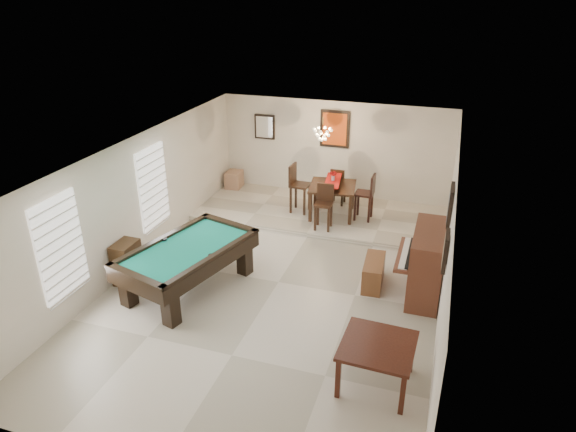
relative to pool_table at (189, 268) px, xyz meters
The scene contains 26 objects.
ground_plane 1.74m from the pool_table, 24.54° to the left, with size 6.00×9.00×0.02m, color beige.
wall_back 5.49m from the pool_table, 73.57° to the left, with size 6.00×0.04×2.60m, color silver.
wall_front 4.19m from the pool_table, 68.03° to the right, with size 6.00×0.04×2.60m, color silver.
wall_left 1.85m from the pool_table, 154.48° to the left, with size 0.04×9.00×2.60m, color silver.
wall_right 4.67m from the pool_table, ahead, with size 0.04×9.00×2.60m, color silver.
ceiling 2.75m from the pool_table, 24.54° to the left, with size 6.00×9.00×0.04m, color white.
dining_step 4.25m from the pool_table, 68.79° to the left, with size 6.00×2.50×0.12m, color beige.
window_left_front 2.29m from the pool_table, 133.77° to the right, with size 0.06×1.00×1.70m, color white.
window_left_rear 2.17m from the pool_table, 137.86° to the left, with size 0.06×1.00×1.70m, color white.
pool_table is the anchor object (origin of this frame).
square_table 4.03m from the pool_table, 21.40° to the right, with size 1.02×1.02×0.70m, color black, non-canonical shape.
upright_piano 4.26m from the pool_table, 16.19° to the left, with size 0.86×1.54×1.28m, color brown, non-canonical shape.
piano_bench 3.50m from the pool_table, 20.00° to the left, with size 0.36×0.92×0.51m, color brown.
apothecary_chest 1.26m from the pool_table, behind, with size 0.37×0.55×0.83m, color black.
dining_table 4.25m from the pool_table, 64.46° to the left, with size 1.07×1.07×0.89m, color black, non-canonical shape.
flower_vase 4.31m from the pool_table, 64.46° to the left, with size 0.14×0.14×0.24m, color #A10E0D, non-canonical shape.
dining_chair_south 3.55m from the pool_table, 59.11° to the left, with size 0.39×0.39×1.04m, color black, non-canonical shape.
dining_chair_north 4.93m from the pool_table, 68.38° to the left, with size 0.36×0.36×0.96m, color black, non-canonical shape.
dining_chair_west 3.95m from the pool_table, 74.79° to the left, with size 0.44×0.44×1.19m, color black, non-canonical shape.
dining_chair_east 4.65m from the pool_table, 55.97° to the left, with size 0.42×0.42×1.12m, color black, non-canonical shape.
corner_bench 4.96m from the pool_table, 103.60° to the left, with size 0.40×0.50×0.45m, color #A57759.
chandelier 4.55m from the pool_table, 68.54° to the left, with size 0.44×0.44×0.60m, color #FFE5B2, non-canonical shape.
back_painting 5.58m from the pool_table, 73.45° to the left, with size 0.75×0.06×0.95m, color #D84C14.
back_mirror 5.35m from the pool_table, 94.07° to the left, with size 0.55×0.06×0.65m, color white.
right_picture_upper 4.83m from the pool_table, 12.55° to the left, with size 0.06×0.55×0.65m, color slate.
right_picture_lower 4.68m from the pool_table, ahead, with size 0.06×0.45×0.55m, color gray.
Camera 1 is at (2.79, -8.04, 5.31)m, focal length 32.00 mm.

